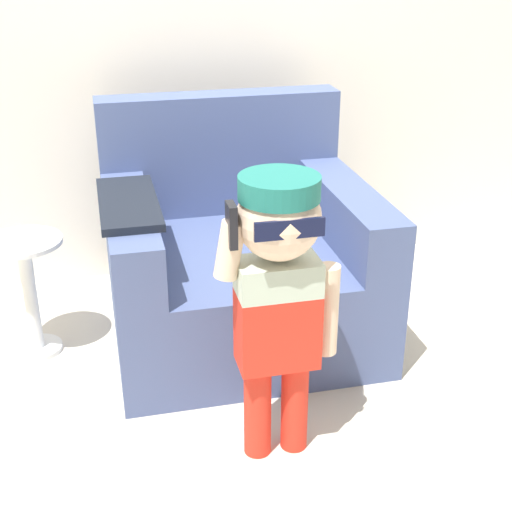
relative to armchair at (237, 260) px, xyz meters
The scene contains 5 objects.
ground_plane 0.32m from the armchair, 10.61° to the right, with size 10.00×10.00×0.00m, color beige.
wall_back 1.19m from the armchair, 87.42° to the left, with size 10.00×0.05×2.60m.
armchair is the anchor object (origin of this frame).
person_child 0.90m from the armchair, 92.89° to the right, with size 0.40×0.30×0.97m.
side_table 0.86m from the armchair, behind, with size 0.31×0.31×0.51m.
Camera 1 is at (-0.58, -2.70, 1.62)m, focal length 50.00 mm.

